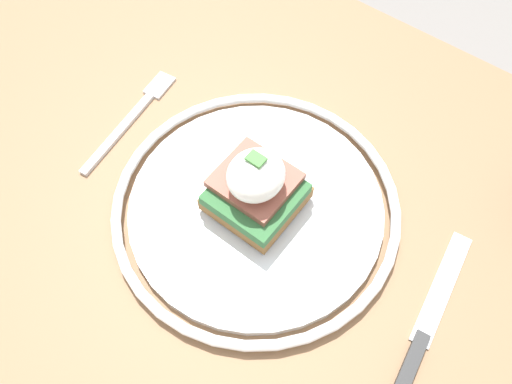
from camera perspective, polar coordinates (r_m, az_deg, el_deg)
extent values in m
plane|color=gray|center=(1.21, -2.44, -19.37)|extent=(6.00, 6.00, 0.00)
cube|color=#846042|center=(0.51, -5.43, -3.80)|extent=(0.95, 0.74, 0.03)
cylinder|color=#846042|center=(1.12, -9.83, 10.81)|extent=(0.06, 0.06, 0.71)
cylinder|color=silver|center=(0.50, 0.00, -1.74)|extent=(0.25, 0.25, 0.01)
torus|color=white|center=(0.49, 0.00, -1.46)|extent=(0.29, 0.29, 0.01)
cube|color=brown|center=(0.48, 0.00, -0.71)|extent=(0.08, 0.08, 0.02)
cube|color=#2D6033|center=(0.47, -0.03, -0.25)|extent=(0.08, 0.08, 0.01)
cube|color=brown|center=(0.46, -0.12, 1.40)|extent=(0.07, 0.07, 0.01)
ellipsoid|color=white|center=(0.44, -0.01, 1.93)|extent=(0.05, 0.06, 0.04)
cube|color=#47843D|center=(0.42, 0.00, 3.80)|extent=(0.02, 0.01, 0.00)
cube|color=silver|center=(0.57, -15.46, 6.55)|extent=(0.03, 0.12, 0.00)
cube|color=silver|center=(0.61, -10.96, 11.86)|extent=(0.03, 0.04, 0.00)
cube|color=#2D2D2D|center=(0.46, 16.60, -19.87)|extent=(0.02, 0.09, 0.01)
cube|color=silver|center=(0.50, 20.47, -10.19)|extent=(0.03, 0.12, 0.00)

